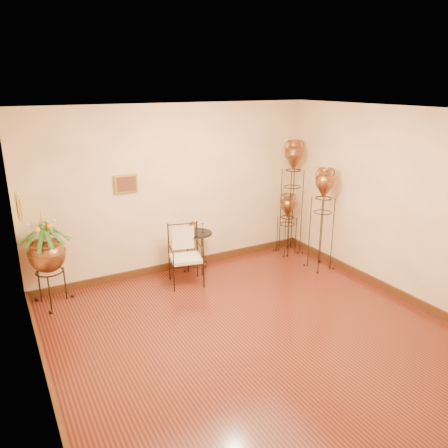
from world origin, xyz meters
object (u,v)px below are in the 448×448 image
planter_urn (47,251)px  amphora_mid (322,218)px  side_table (198,251)px  armchair (186,256)px  amphora_tall (292,196)px

planter_urn → amphora_mid: bearing=-11.2°
planter_urn → side_table: (2.36, 0.00, -0.46)m
armchair → side_table: armchair is taller
amphora_tall → armchair: bearing=-171.7°
planter_urn → armchair: planter_urn is taller
armchair → side_table: 0.51m
amphora_tall → amphora_mid: (-0.00, -0.85, -0.19)m
amphora_mid → planter_urn: size_ratio=1.20×
amphora_tall → side_table: (-1.94, 0.00, -0.72)m
side_table → planter_urn: bearing=-180.0°
amphora_mid → armchair: (-2.31, 0.52, -0.42)m
planter_urn → armchair: size_ratio=1.54×
planter_urn → side_table: size_ratio=1.65×
planter_urn → side_table: bearing=0.0°
planter_urn → armchair: (1.99, -0.34, -0.35)m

